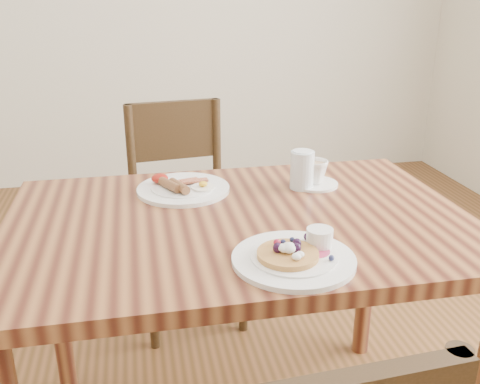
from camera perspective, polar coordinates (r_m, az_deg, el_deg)
The scene contains 6 objects.
dining_table at distance 1.43m, azimuth 0.00°, elevation -6.33°, with size 1.20×0.80×0.75m.
chair_far at distance 2.18m, azimuth -6.09°, elevation -1.09°, with size 0.47×0.47×0.88m.
pancake_plate at distance 1.17m, azimuth 5.95°, elevation -6.73°, with size 0.27×0.27×0.06m.
breakfast_plate at distance 1.57m, azimuth -6.22°, elevation 0.47°, with size 0.27×0.27×0.04m.
teacup_saucer at distance 1.62m, azimuth 8.00°, elevation 1.84°, with size 0.14×0.14×0.08m.
water_glass at distance 1.58m, azimuth 6.64°, elevation 2.34°, with size 0.07×0.07×0.11m, color silver.
Camera 1 is at (-0.25, -1.25, 1.31)m, focal length 40.00 mm.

